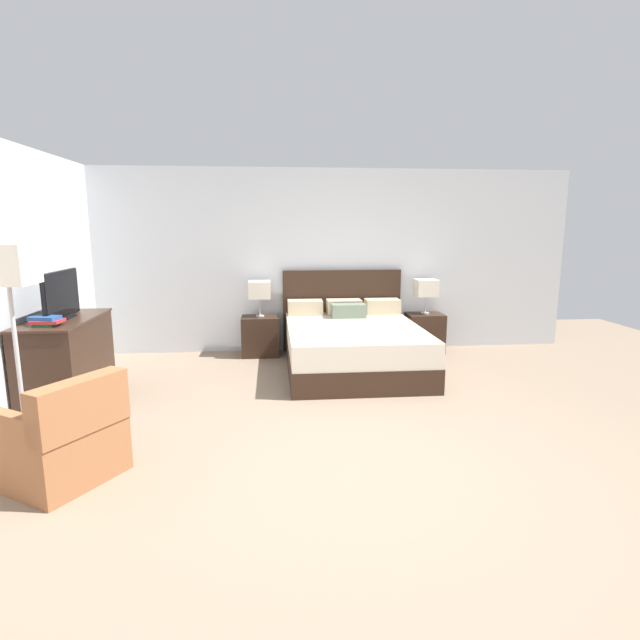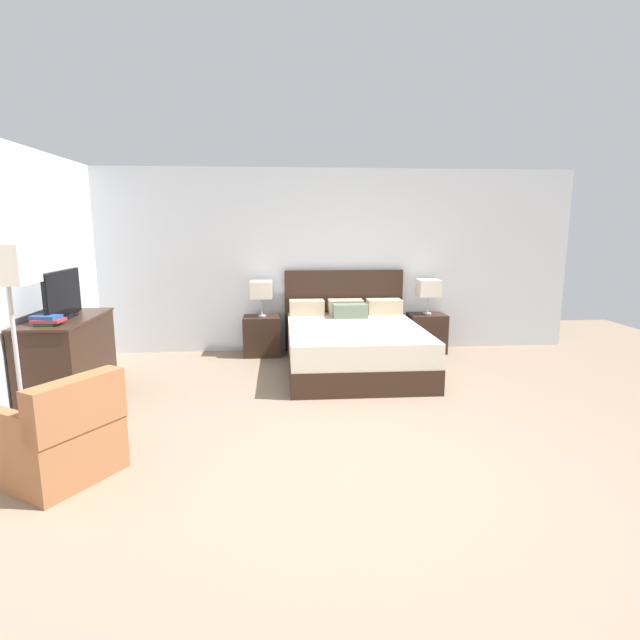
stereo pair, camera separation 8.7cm
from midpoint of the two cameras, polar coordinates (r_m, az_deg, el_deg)
The scene contains 15 objects.
ground_plane at distance 3.73m, azimuth 4.12°, elevation -17.41°, with size 11.27×11.27×0.00m, color #84705B.
wall_back at distance 7.07m, azimuth -0.83°, elevation 6.74°, with size 7.26×0.06×2.54m, color silver.
wall_left at distance 5.45m, azimuth -32.73°, elevation 3.88°, with size 0.06×5.56×2.54m, color silver.
bed at distance 6.22m, azimuth 3.32°, elevation -2.78°, with size 1.67×2.10×1.15m.
nightstand_left at distance 6.90m, azimuth -7.17°, elevation -1.82°, with size 0.51×0.41×0.54m.
nightstand_right at distance 7.21m, azimuth 11.50°, elevation -1.42°, with size 0.51×0.41×0.54m.
table_lamp_left at distance 6.80m, azimuth -7.29°, elevation 3.42°, with size 0.29×0.29×0.48m.
table_lamp_right at distance 7.10m, azimuth 11.68°, elevation 3.60°, with size 0.29×0.29×0.48m.
dresser at distance 5.75m, azimuth -27.34°, elevation -3.84°, with size 0.58×1.25×0.84m.
tv at distance 5.64m, azimuth -27.85°, elevation 2.48°, with size 0.18×0.80×0.48m.
book_red_cover at distance 5.32m, azimuth -29.26°, elevation -0.43°, with size 0.18×0.15×0.03m, color #2D7042.
book_blue_cover at distance 5.31m, azimuth -29.11°, elevation -0.13°, with size 0.26×0.20×0.03m, color #B7282D.
book_small_top at distance 5.32m, azimuth -29.36°, elevation 0.20°, with size 0.25×0.16×0.04m, color #234C8E.
armchair_by_window at distance 4.02m, azimuth -27.98°, elevation -12.10°, with size 0.95×0.94×0.76m.
floor_lamp at distance 4.30m, azimuth -32.57°, elevation 4.07°, with size 0.35×0.35×1.63m.
Camera 1 is at (-0.61, -3.24, 1.76)m, focal length 28.00 mm.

